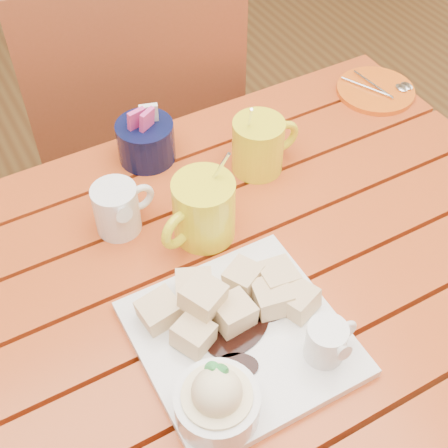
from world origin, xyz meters
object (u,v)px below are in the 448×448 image
table (212,327)px  dessert_plate (237,345)px  orange_saucer (376,90)px  coffee_mug_right (259,144)px  chair_far (138,127)px  coffee_mug_left (203,210)px

table → dessert_plate: 0.19m
table → orange_saucer: size_ratio=7.56×
table → orange_saucer: (0.53, 0.27, 0.11)m
coffee_mug_right → orange_saucer: coffee_mug_right is taller
dessert_plate → chair_far: 0.82m
coffee_mug_left → coffee_mug_right: (0.16, 0.09, -0.00)m
orange_saucer → dessert_plate: bearing=-144.7°
dessert_plate → orange_saucer: (0.56, 0.39, -0.03)m
table → coffee_mug_right: 0.33m
table → orange_saucer: orange_saucer is taller
dessert_plate → chair_far: (0.17, 0.77, -0.23)m
coffee_mug_left → coffee_mug_right: bearing=11.0°
dessert_plate → orange_saucer: dessert_plate is taller
coffee_mug_left → chair_far: 0.61m
coffee_mug_right → orange_saucer: bearing=12.4°
dessert_plate → coffee_mug_right: 0.39m
dessert_plate → orange_saucer: size_ratio=1.76×
table → coffee_mug_left: bearing=68.5°
dessert_plate → coffee_mug_right: (0.23, 0.32, 0.02)m
coffee_mug_left → orange_saucer: size_ratio=1.05×
chair_far → coffee_mug_left: bearing=93.1°
table → chair_far: chair_far is taller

